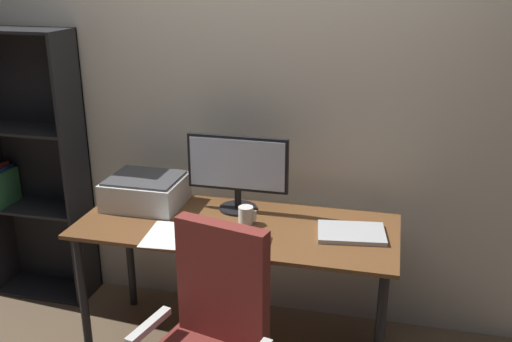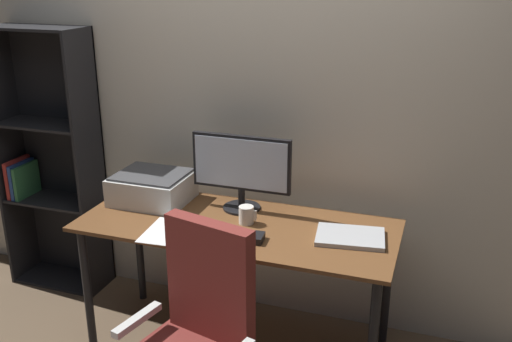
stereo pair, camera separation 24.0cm
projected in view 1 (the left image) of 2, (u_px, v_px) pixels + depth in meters
The scene contains 10 objects.
back_wall at pixel (260, 94), 3.14m from camera, with size 6.40×0.10×2.60m, color beige.
desk at pixel (237, 240), 2.90m from camera, with size 1.60×0.66×0.74m.
monitor at pixel (238, 168), 2.97m from camera, with size 0.54×0.20×0.41m.
keyboard at pixel (214, 237), 2.72m from camera, with size 0.29×0.11×0.02m, color black.
mouse at pixel (261, 238), 2.69m from camera, with size 0.06×0.10×0.03m, color black.
coffee_mug at pixel (246, 215), 2.87m from camera, with size 0.09×0.08×0.09m.
laptop at pixel (351, 233), 2.75m from camera, with size 0.32×0.23×0.02m, color #B7BABC.
printer at pixel (146, 191), 3.08m from camera, with size 0.40×0.34×0.16m.
paper_sheet at pixel (168, 235), 2.76m from camera, with size 0.21×0.30×0.00m, color white.
bookshelf at pixel (34, 169), 3.45m from camera, with size 0.61×0.28×1.64m.
Camera 1 is at (0.72, -2.52, 1.96)m, focal length 40.14 mm.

